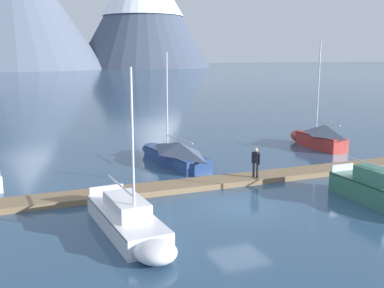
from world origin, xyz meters
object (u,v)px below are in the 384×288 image
(sailboat_second_berth, at_px, (130,222))
(sailboat_mid_dock_port, at_px, (174,153))
(person_on_dock, at_px, (256,161))
(sailboat_mid_dock_starboard, at_px, (384,193))
(sailboat_far_berth, at_px, (318,136))

(sailboat_second_berth, bearing_deg, sailboat_mid_dock_port, 62.18)
(sailboat_mid_dock_port, relative_size, person_on_dock, 4.64)
(sailboat_second_berth, height_order, sailboat_mid_dock_starboard, sailboat_mid_dock_starboard)
(sailboat_far_berth, bearing_deg, sailboat_mid_dock_starboard, -114.64)
(sailboat_mid_dock_port, height_order, person_on_dock, sailboat_mid_dock_port)
(sailboat_mid_dock_port, bearing_deg, sailboat_mid_dock_starboard, -62.44)
(person_on_dock, bearing_deg, sailboat_mid_dock_port, 114.00)
(sailboat_mid_dock_starboard, relative_size, person_on_dock, 5.43)
(sailboat_mid_dock_starboard, height_order, sailboat_far_berth, sailboat_mid_dock_starboard)
(sailboat_second_berth, relative_size, sailboat_mid_dock_starboard, 0.79)
(person_on_dock, bearing_deg, sailboat_far_berth, 36.13)
(sailboat_mid_dock_starboard, bearing_deg, sailboat_second_berth, 175.05)
(sailboat_mid_dock_starboard, relative_size, sailboat_far_berth, 1.13)
(sailboat_second_berth, height_order, person_on_dock, sailboat_second_berth)
(sailboat_second_berth, height_order, sailboat_mid_dock_port, sailboat_mid_dock_port)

